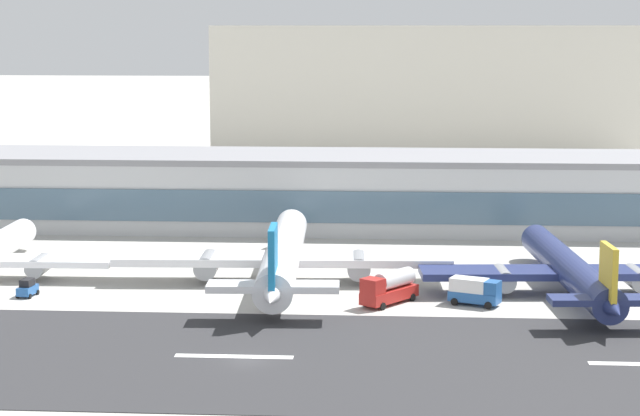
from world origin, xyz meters
TOP-DOWN VIEW (x-y plane):
  - ground_plane at (0.00, 0.00)m, footprint 1400.00×1400.00m
  - runway_strip at (0.00, 1.29)m, footprint 800.00×34.65m
  - runway_centreline_dash_4 at (-1.55, 1.29)m, footprint 12.00×1.20m
  - terminal_building at (-2.78, 78.17)m, footprint 162.99×22.44m
  - distant_hotel_block at (22.22, 191.48)m, footprint 107.93×37.59m
  - airliner_blue_tail_gate_1 at (0.08, 34.65)m, footprint 44.04×52.17m
  - airliner_gold_tail_gate_2 at (36.29, 30.41)m, footprint 37.42×46.05m
  - service_baggage_tug_0 at (-30.69, 25.71)m, footprint 2.19×3.36m
  - service_fuel_truck_1 at (13.90, 24.77)m, footprint 7.19×8.36m
  - service_box_truck_2 at (24.11, 24.74)m, footprint 6.46×4.55m

SIDE VIEW (x-z plane):
  - ground_plane at x=0.00m, z-range 0.00..0.00m
  - runway_strip at x=0.00m, z-range 0.00..0.08m
  - runway_centreline_dash_4 at x=-1.55m, z-range 0.08..0.09m
  - service_baggage_tug_0 at x=-30.69m, z-range -0.05..2.15m
  - service_box_truck_2 at x=24.11m, z-range 0.16..3.41m
  - service_fuel_truck_1 at x=13.90m, z-range 0.05..4.00m
  - airliner_gold_tail_gate_2 at x=36.29m, z-range -1.74..7.87m
  - airliner_blue_tail_gate_1 at x=0.08m, z-range -1.98..8.91m
  - terminal_building at x=-2.78m, z-range 0.00..12.23m
  - distant_hotel_block at x=22.22m, z-range 0.00..33.64m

